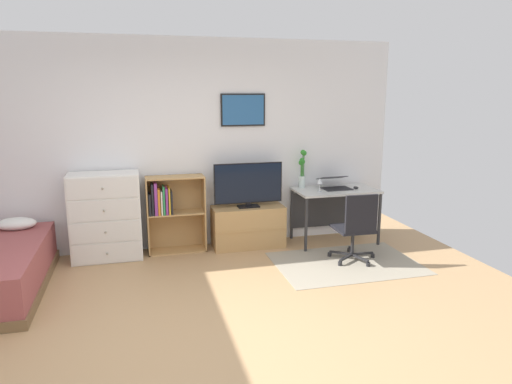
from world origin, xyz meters
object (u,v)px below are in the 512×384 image
object	(u,v)px
dresser	(106,217)
office_chair	(357,226)
tv_stand	(248,227)
computer_mouse	(356,188)
bookshelf	(170,209)
television	(248,185)
bamboo_vase	(302,169)
laptop	(334,183)
wine_glass	(320,182)
desk	(333,198)

from	to	relation	value
dresser	office_chair	world-z (taller)	dresser
tv_stand	computer_mouse	distance (m)	1.56
office_chair	bookshelf	bearing A→B (deg)	156.92
bookshelf	television	xyz separation A→B (m)	(1.01, -0.08, 0.27)
bamboo_vase	computer_mouse	bearing A→B (deg)	-21.15
dresser	office_chair	bearing A→B (deg)	-17.16
office_chair	laptop	world-z (taller)	laptop
bamboo_vase	wine_glass	distance (m)	0.36
bookshelf	laptop	size ratio (longest dim) A/B	2.36
dresser	computer_mouse	distance (m)	3.27
desk	computer_mouse	world-z (taller)	computer_mouse
wine_glass	desk	bearing A→B (deg)	31.92
tv_stand	wine_glass	world-z (taller)	wine_glass
bamboo_vase	television	bearing A→B (deg)	-170.32
tv_stand	computer_mouse	world-z (taller)	computer_mouse
computer_mouse	wine_glass	bearing A→B (deg)	-174.78
laptop	computer_mouse	xyz separation A→B (m)	(0.27, -0.11, -0.05)
dresser	tv_stand	size ratio (longest dim) A/B	1.13
office_chair	bamboo_vase	xyz separation A→B (m)	(-0.32, 1.02, 0.55)
dresser	bookshelf	bearing A→B (deg)	5.23
dresser	television	size ratio (longest dim) A/B	1.18
desk	bamboo_vase	world-z (taller)	bamboo_vase
dresser	desk	distance (m)	2.98
desk	office_chair	world-z (taller)	office_chair
bookshelf	office_chair	xyz separation A→B (m)	(2.12, -0.97, -0.11)
tv_stand	television	distance (m)	0.57
dresser	laptop	xyz separation A→B (m)	(3.00, -0.02, 0.27)
desk	office_chair	bearing A→B (deg)	-94.96
computer_mouse	wine_glass	distance (m)	0.56
bookshelf	tv_stand	size ratio (longest dim) A/B	1.04
tv_stand	wine_glass	distance (m)	1.12
television	desk	bearing A→B (deg)	-0.51
television	office_chair	xyz separation A→B (m)	(1.11, -0.89, -0.38)
television	laptop	distance (m)	1.21
television	wine_glass	size ratio (longest dim) A/B	5.03
bamboo_vase	dresser	bearing A→B (deg)	-177.17
bookshelf	television	world-z (taller)	television
laptop	bamboo_vase	xyz separation A→B (m)	(-0.41, 0.15, 0.20)
tv_stand	bamboo_vase	xyz separation A→B (m)	(0.79, 0.11, 0.73)
tv_stand	wine_glass	bearing A→B (deg)	-12.32
bookshelf	office_chair	world-z (taller)	bookshelf
television	wine_glass	world-z (taller)	television
desk	wine_glass	distance (m)	0.42
bookshelf	wine_glass	xyz separation A→B (m)	(1.93, -0.26, 0.31)
desk	computer_mouse	distance (m)	0.34
tv_stand	desk	world-z (taller)	desk
television	dresser	bearing A→B (deg)	179.77
computer_mouse	laptop	bearing A→B (deg)	156.87
bookshelf	desk	xyz separation A→B (m)	(2.20, -0.09, 0.04)
television	desk	size ratio (longest dim) A/B	0.82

